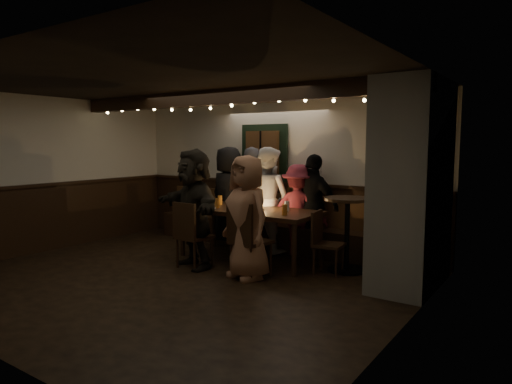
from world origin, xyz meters
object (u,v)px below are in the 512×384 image
Objects in this scene: chair_end at (323,238)px; person_b at (252,197)px; person_a at (229,195)px; chair_near_left at (190,231)px; person_g at (247,217)px; dining_table at (248,213)px; chair_near_right at (246,235)px; person_f at (194,208)px; person_c at (267,199)px; person_e at (314,206)px; person_d at (298,210)px; high_top at (347,225)px.

chair_end is 1.93m from person_b.
person_a is 1.00× the size of person_b.
person_g reaches higher than chair_near_left.
dining_table is at bearing -179.61° from chair_end.
chair_near_right is 1.19× the size of chair_end.
dining_table is 2.58× the size of chair_end.
chair_near_left is 1.00m from person_g.
chair_near_right is 0.25m from person_g.
dining_table is at bearing 83.52° from person_f.
person_e is (0.82, 0.10, -0.05)m from person_c.
person_f is (-0.01, 0.11, 0.32)m from chair_near_left.
person_d is 0.85× the size of person_f.
person_f is at bearing 97.53° from chair_near_left.
person_e reaches higher than chair_near_left.
person_a is 2.17m from person_g.
chair_near_left is at bearing -157.04° from person_g.
person_e reaches higher than chair_end.
person_e is at bearing 125.61° from chair_end.
chair_near_right is 0.99m from person_f.
person_g reaches higher than person_e.
high_top is at bearing 162.56° from person_e.
chair_near_right is at bearing 5.30° from chair_near_left.
person_f reaches higher than chair_near_right.
person_f is (-0.42, -0.79, 0.14)m from dining_table.
chair_near_left is at bearing -114.33° from dining_table.
person_a reaches higher than person_e.
person_b reaches higher than person_f.
person_a reaches higher than dining_table.
person_f is (-1.16, -1.55, 0.05)m from person_e.
person_e is (1.14, 1.66, 0.27)m from chair_near_left.
person_e is at bearing -165.97° from person_c.
person_a is 1.01× the size of person_f.
person_f reaches higher than chair_end.
chair_near_right is 0.59× the size of person_b.
chair_near_right is at bearing -132.44° from chair_end.
person_g is at bearing 115.69° from person_b.
chair_near_left is at bearing 119.82° from person_a.
person_b reaches higher than chair_near_right.
chair_near_left is 0.56× the size of person_f.
chair_near_right is at bearing -56.75° from dining_table.
high_top is at bearing 47.79° from chair_near_right.
person_b is at bearing 140.13° from person_g.
person_d reaches higher than high_top.
person_b is at bearing -167.65° from person_a.
person_c is at bearing -11.22° from person_d.
person_e is at bearing 174.92° from person_d.
chair_end is 0.50× the size of person_c.
person_c is 1.06× the size of person_g.
chair_end is at bearing 122.22° from person_d.
chair_near_left is at bearing 69.71° from person_e.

